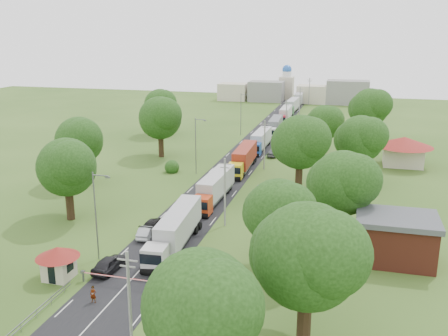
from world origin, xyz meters
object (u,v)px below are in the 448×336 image
(boom_barrier, at_px, (111,277))
(car_lane_mid, at_px, (147,232))
(info_sign, at_px, (275,138))
(car_lane_front, at_px, (110,264))
(truck_0, at_px, (176,230))
(pedestrian_near, at_px, (93,295))
(guard_booth, at_px, (58,259))

(boom_barrier, relative_size, car_lane_mid, 2.18)
(info_sign, bearing_deg, boom_barrier, -96.24)
(info_sign, xyz_separation_m, car_lane_front, (-8.20, -57.23, -2.18))
(boom_barrier, xyz_separation_m, truck_0, (3.06, 10.21, 1.28))
(truck_0, xyz_separation_m, pedestrian_near, (-3.18, -13.62, -1.35))
(truck_0, relative_size, pedestrian_near, 9.03)
(truck_0, height_order, pedestrian_near, truck_0)
(truck_0, bearing_deg, car_lane_front, -122.32)
(info_sign, distance_m, truck_0, 49.92)
(boom_barrier, bearing_deg, car_lane_front, 120.63)
(truck_0, distance_m, car_lane_front, 8.90)
(truck_0, relative_size, car_lane_mid, 3.50)
(truck_0, relative_size, car_lane_front, 3.09)
(info_sign, height_order, truck_0, same)
(car_lane_mid, bearing_deg, guard_booth, 63.65)
(boom_barrier, bearing_deg, pedestrian_near, -92.00)
(guard_booth, distance_m, car_lane_front, 5.21)
(car_lane_front, bearing_deg, guard_booth, 38.89)
(guard_booth, xyz_separation_m, truck_0, (8.90, 10.21, 0.01))
(boom_barrier, height_order, car_lane_front, car_lane_front)
(car_lane_front, bearing_deg, car_lane_mid, -85.80)
(boom_barrier, height_order, guard_booth, guard_booth)
(guard_booth, height_order, pedestrian_near, guard_booth)
(pedestrian_near, bearing_deg, guard_booth, 146.58)
(pedestrian_near, bearing_deg, car_lane_mid, 92.27)
(car_lane_mid, distance_m, pedestrian_near, 15.47)
(boom_barrier, relative_size, pedestrian_near, 5.61)
(guard_booth, height_order, info_sign, info_sign)
(car_lane_front, distance_m, pedestrian_near, 6.37)
(guard_booth, height_order, car_lane_mid, guard_booth)
(car_lane_mid, bearing_deg, truck_0, 152.08)
(info_sign, distance_m, car_lane_mid, 48.72)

